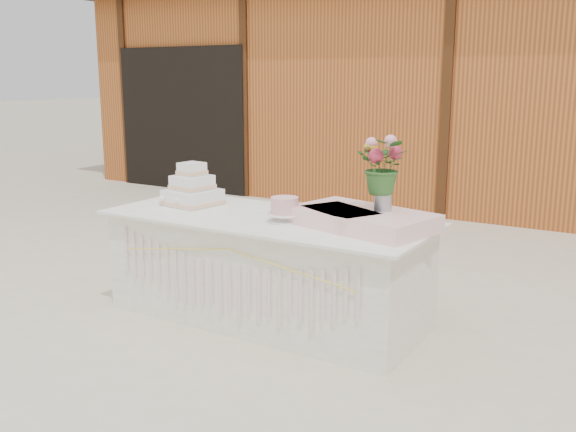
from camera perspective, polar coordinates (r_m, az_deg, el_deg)
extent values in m
plane|color=beige|center=(4.83, -1.88, -9.04)|extent=(80.00, 80.00, 0.00)
cube|color=#AD5C24|center=(10.06, 17.48, 10.30)|extent=(12.00, 4.00, 3.00)
cube|color=black|center=(10.24, -9.45, 8.48)|extent=(2.40, 0.08, 2.20)
cube|color=white|center=(4.70, -1.91, -4.78)|extent=(2.28, 0.88, 0.75)
cube|color=white|center=(4.60, -1.95, -0.19)|extent=(2.40, 1.00, 0.02)
cube|color=white|center=(5.07, -8.47, 1.66)|extent=(0.40, 0.40, 0.12)
cube|color=beige|center=(5.07, -8.46, 1.25)|extent=(0.42, 0.42, 0.03)
cube|color=white|center=(5.05, -8.51, 2.96)|extent=(0.29, 0.29, 0.11)
cube|color=beige|center=(5.05, -8.50, 2.61)|extent=(0.30, 0.30, 0.03)
cube|color=white|center=(5.03, -8.55, 4.15)|extent=(0.19, 0.19, 0.10)
cube|color=beige|center=(5.03, -8.54, 3.87)|extent=(0.20, 0.20, 0.03)
cylinder|color=white|center=(4.43, -0.30, -0.47)|extent=(0.21, 0.21, 0.01)
cylinder|color=white|center=(4.43, -0.30, -0.14)|extent=(0.06, 0.06, 0.04)
cylinder|color=white|center=(4.42, -0.30, 0.18)|extent=(0.24, 0.24, 0.01)
cylinder|color=#E1A3A2|center=(4.41, -0.30, 0.96)|extent=(0.19, 0.19, 0.11)
cube|color=#FFD0CD|center=(4.29, 6.59, -0.27)|extent=(1.03, 0.74, 0.12)
cylinder|color=#A3A3A8|center=(4.27, 8.45, 1.53)|extent=(0.12, 0.12, 0.16)
imported|color=#2C5C24|center=(4.23, 8.56, 5.08)|extent=(0.38, 0.34, 0.37)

